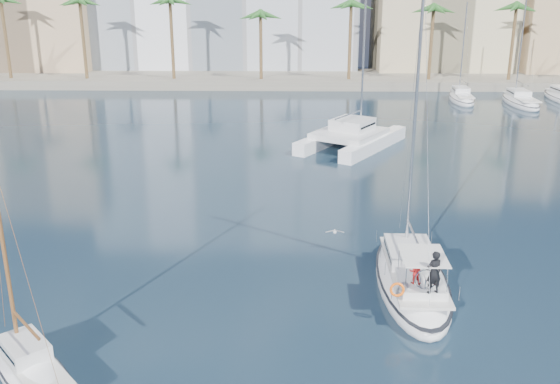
{
  "coord_description": "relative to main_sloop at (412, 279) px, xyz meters",
  "views": [
    {
      "loc": [
        -0.67,
        -29.51,
        13.74
      ],
      "look_at": [
        -1.32,
        1.5,
        3.33
      ],
      "focal_mm": 40.0,
      "sensor_mm": 36.0,
      "label": 1
    }
  ],
  "objects": [
    {
      "name": "ground",
      "position": [
        -4.99,
        2.84,
        -0.49
      ],
      "size": [
        160.0,
        160.0,
        0.0
      ],
      "primitive_type": "plane",
      "color": "black",
      "rests_on": "ground"
    },
    {
      "name": "catamaran",
      "position": [
        -0.51,
        26.97,
        0.63
      ],
      "size": [
        10.55,
        12.33,
        16.26
      ],
      "rotation": [
        0.0,
        0.0,
        -0.56
      ],
      "color": "white",
      "rests_on": "ground"
    },
    {
      "name": "building_beige",
      "position": [
        17.01,
        72.84,
        9.51
      ],
      "size": [
        20.0,
        14.0,
        20.0
      ],
      "primitive_type": "cube",
      "color": "#C4B78D",
      "rests_on": "ground"
    },
    {
      "name": "palm_left",
      "position": [
        -38.99,
        59.84,
        9.79
      ],
      "size": [
        3.6,
        3.6,
        12.3
      ],
      "color": "brown",
      "rests_on": "ground"
    },
    {
      "name": "moored_yacht_a",
      "position": [
        15.01,
        49.84,
        -0.49
      ],
      "size": [
        3.37,
        9.52,
        11.9
      ],
      "primitive_type": null,
      "rotation": [
        0.0,
        0.0,
        -0.07
      ],
      "color": "white",
      "rests_on": "ground"
    },
    {
      "name": "small_sloop",
      "position": [
        -15.02,
        -7.55,
        -0.12
      ],
      "size": [
        5.7,
        6.02,
        9.08
      ],
      "rotation": [
        0.0,
        0.0,
        0.73
      ],
      "color": "white",
      "rests_on": "ground"
    },
    {
      "name": "seagull",
      "position": [
        -3.37,
        4.33,
        0.62
      ],
      "size": [
        1.01,
        0.44,
        0.19
      ],
      "color": "silver",
      "rests_on": "ground"
    },
    {
      "name": "quay",
      "position": [
        -4.99,
        63.84,
        0.11
      ],
      "size": [
        120.0,
        14.0,
        1.2
      ],
      "primitive_type": "cube",
      "color": "gray",
      "rests_on": "ground"
    },
    {
      "name": "building_tan_left",
      "position": [
        -46.99,
        71.84,
        10.51
      ],
      "size": [
        22.0,
        14.0,
        22.0
      ],
      "primitive_type": "cube",
      "color": "tan",
      "rests_on": "ground"
    },
    {
      "name": "moored_yacht_b",
      "position": [
        21.51,
        47.84,
        -0.49
      ],
      "size": [
        3.32,
        10.83,
        13.72
      ],
      "primitive_type": null,
      "rotation": [
        0.0,
        0.0,
        -0.02
      ],
      "color": "white",
      "rests_on": "ground"
    },
    {
      "name": "palm_right",
      "position": [
        29.01,
        59.84,
        9.79
      ],
      "size": [
        3.6,
        3.6,
        12.3
      ],
      "color": "brown",
      "rests_on": "ground"
    },
    {
      "name": "main_sloop",
      "position": [
        0.0,
        0.0,
        0.0
      ],
      "size": [
        3.41,
        10.13,
        14.96
      ],
      "rotation": [
        0.0,
        0.0,
        -0.02
      ],
      "color": "white",
      "rests_on": "ground"
    },
    {
      "name": "palm_centre",
      "position": [
        -4.99,
        59.84,
        9.79
      ],
      "size": [
        3.6,
        3.6,
        12.3
      ],
      "color": "brown",
      "rests_on": "ground"
    }
  ]
}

